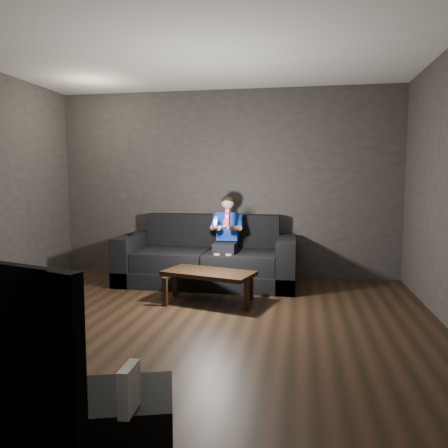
# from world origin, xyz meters

# --- Properties ---
(floor) EXTENTS (5.00, 5.00, 0.00)m
(floor) POSITION_xyz_m (0.00, 0.00, 0.00)
(floor) COLOR black
(floor) RESTS_ON ground
(back_wall) EXTENTS (5.00, 0.04, 2.70)m
(back_wall) POSITION_xyz_m (0.00, 2.50, 1.35)
(back_wall) COLOR #342E2E
(back_wall) RESTS_ON ground
(ceiling) EXTENTS (5.00, 5.00, 0.02)m
(ceiling) POSITION_xyz_m (0.00, 0.00, 2.70)
(ceiling) COLOR silver
(ceiling) RESTS_ON back_wall
(sofa) EXTENTS (2.37, 1.02, 0.91)m
(sofa) POSITION_xyz_m (-0.13, 1.89, 0.30)
(sofa) COLOR black
(sofa) RESTS_ON floor
(child) EXTENTS (0.42, 0.52, 1.04)m
(child) POSITION_xyz_m (0.14, 1.82, 0.73)
(child) COLOR black
(child) RESTS_ON sofa
(wii_remote_red) EXTENTS (0.06, 0.08, 0.21)m
(wii_remote_red) POSITION_xyz_m (0.22, 1.42, 0.94)
(wii_remote_red) COLOR #CB133E
(wii_remote_red) RESTS_ON child
(nunchuk_white) EXTENTS (0.06, 0.09, 0.14)m
(nunchuk_white) POSITION_xyz_m (0.06, 1.42, 0.89)
(nunchuk_white) COLOR white
(nunchuk_white) RESTS_ON child
(wii_remote_black) EXTENTS (0.07, 0.17, 0.03)m
(wii_remote_black) POSITION_xyz_m (-1.20, 1.81, 0.66)
(wii_remote_black) COLOR black
(wii_remote_black) RESTS_ON sofa
(coffee_table) EXTENTS (1.11, 0.76, 0.37)m
(coffee_table) POSITION_xyz_m (0.08, 0.95, 0.32)
(coffee_table) COLOR black
(coffee_table) RESTS_ON floor
(tv) EXTENTS (1.07, 0.46, 0.62)m
(tv) POSITION_xyz_m (-0.09, -2.27, 0.80)
(tv) COLOR black
(tv) RESTS_ON media_console
(wii_console) EXTENTS (0.05, 0.15, 0.19)m
(wii_console) POSITION_xyz_m (0.44, -2.27, 0.58)
(wii_console) COLOR white
(wii_console) RESTS_ON media_console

